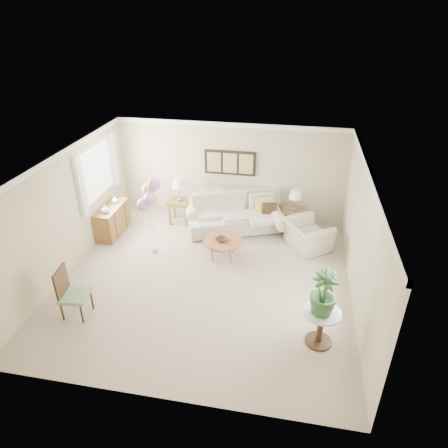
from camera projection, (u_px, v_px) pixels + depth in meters
name	position (u px, v px, depth m)	size (l,w,h in m)	color
ground_plane	(206.00, 279.00, 8.53)	(6.00, 6.00, 0.00)	tan
room_shell	(200.00, 209.00, 7.84)	(6.04, 6.04, 2.60)	tan
wall_art_triptych	(230.00, 163.00, 10.33)	(1.35, 0.06, 0.65)	black
sofa	(235.00, 216.00, 10.28)	(2.87, 1.73, 0.94)	beige
end_table_left	(180.00, 204.00, 10.53)	(0.58, 0.53, 0.63)	brown
end_table_right	(294.00, 213.00, 10.13)	(0.54, 0.49, 0.59)	brown
lamp_left	(179.00, 184.00, 10.25)	(0.36, 0.36, 0.63)	gray
lamp_right	(295.00, 195.00, 9.88)	(0.31, 0.31, 0.55)	gray
coffee_table	(223.00, 241.00, 9.09)	(0.89, 0.89, 0.45)	#99613A
decor_bowl	(222.00, 240.00, 9.03)	(0.26, 0.26, 0.06)	black
armchair	(307.00, 235.00, 9.50)	(1.03, 0.90, 0.67)	beige
side_table	(321.00, 319.00, 6.69)	(0.63, 0.63, 0.69)	silver
potted_plant	(324.00, 293.00, 6.40)	(0.45, 0.45, 0.80)	#295426
accent_chair	(70.00, 292.00, 7.32)	(0.54, 0.54, 1.01)	gray
credenza	(112.00, 220.00, 10.09)	(0.46, 1.20, 0.74)	brown
vase_white	(105.00, 209.00, 9.59)	(0.19, 0.19, 0.20)	silver
vase_sage	(115.00, 199.00, 10.07)	(0.17, 0.17, 0.18)	silver
balloon_cluster	(149.00, 195.00, 8.73)	(0.49, 0.50, 1.88)	gray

